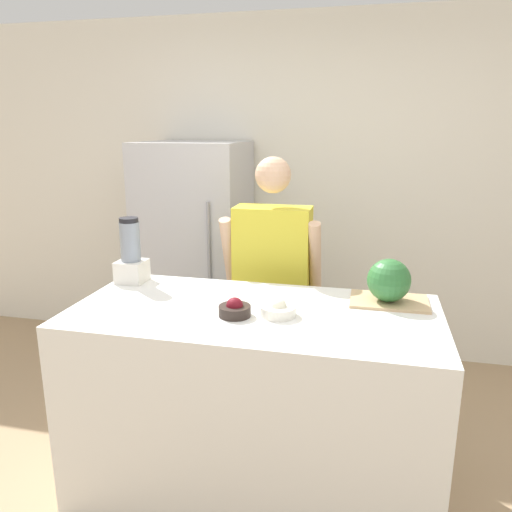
% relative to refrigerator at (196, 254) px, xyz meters
% --- Properties ---
extents(wall_back, '(8.00, 0.06, 2.60)m').
position_rel_refrigerator_xyz_m(wall_back, '(0.78, 0.39, 0.46)').
color(wall_back, white).
rests_on(wall_back, ground_plane).
extents(counter_island, '(1.72, 0.83, 0.96)m').
position_rel_refrigerator_xyz_m(counter_island, '(0.78, -1.35, -0.36)').
color(counter_island, white).
rests_on(counter_island, ground_plane).
extents(refrigerator, '(0.75, 0.71, 1.68)m').
position_rel_refrigerator_xyz_m(refrigerator, '(0.00, 0.00, 0.00)').
color(refrigerator, '#B7B7BC').
rests_on(refrigerator, ground_plane).
extents(person, '(0.59, 0.26, 1.62)m').
position_rel_refrigerator_xyz_m(person, '(0.73, -0.65, -0.02)').
color(person, '#4C608C').
rests_on(person, ground_plane).
extents(cutting_board, '(0.37, 0.25, 0.01)m').
position_rel_refrigerator_xyz_m(cutting_board, '(1.40, -1.11, 0.12)').
color(cutting_board, tan).
rests_on(cutting_board, counter_island).
extents(watermelon, '(0.21, 0.21, 0.21)m').
position_rel_refrigerator_xyz_m(watermelon, '(1.39, -1.12, 0.23)').
color(watermelon, '#2D6B33').
rests_on(watermelon, cutting_board).
extents(bowl_cherries, '(0.15, 0.15, 0.09)m').
position_rel_refrigerator_xyz_m(bowl_cherries, '(0.71, -1.45, 0.15)').
color(bowl_cherries, '#2D231E').
rests_on(bowl_cherries, counter_island).
extents(bowl_cream, '(0.16, 0.16, 0.08)m').
position_rel_refrigerator_xyz_m(bowl_cream, '(0.90, -1.40, 0.15)').
color(bowl_cream, white).
rests_on(bowl_cream, counter_island).
extents(blender, '(0.15, 0.15, 0.36)m').
position_rel_refrigerator_xyz_m(blender, '(0.03, -1.09, 0.27)').
color(blender, silver).
rests_on(blender, counter_island).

